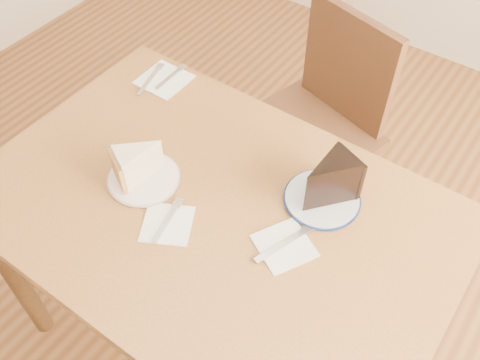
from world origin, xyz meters
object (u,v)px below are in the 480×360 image
Objects in this scene: chair_far at (313,127)px; plate_navy at (322,199)px; plate_cream at (144,179)px; carrot_cake at (142,163)px; chocolate_cake at (326,184)px; table at (214,230)px.

chair_far is 4.76× the size of plate_navy.
plate_cream is 0.05m from carrot_cake.
plate_navy is at bearing 53.32° from carrot_cake.
plate_cream is 0.47m from chocolate_cake.
chair_far is 0.63m from chocolate_cake.
plate_navy is at bearing -11.86° from chocolate_cake.
chocolate_cake is at bearing -31.98° from plate_navy.
chocolate_cake is (0.42, 0.20, 0.01)m from carrot_cake.
chocolate_cake is (0.27, -0.47, 0.33)m from chair_far.
table is 6.43× the size of plate_navy.
carrot_cake reaches higher than plate_cream.
plate_cream is 0.46m from plate_navy.
carrot_cake is (-0.20, -0.03, 0.15)m from table.
table is 0.26m from carrot_cake.
plate_navy is at bearing 134.84° from chair_far.
table is 8.98× the size of chocolate_cake.
chair_far is at bearing 94.75° from table.
chair_far reaches higher than plate_cream.
plate_navy is at bearing 39.86° from table.
carrot_cake is at bearing -154.07° from plate_navy.
chocolate_cake is (0.22, 0.17, 0.17)m from table.
carrot_cake is 0.47m from chocolate_cake.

